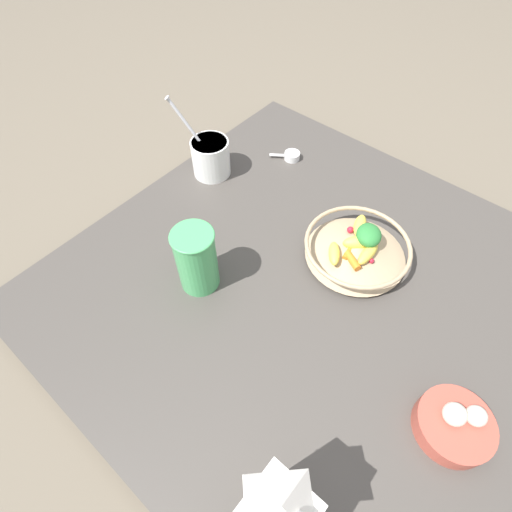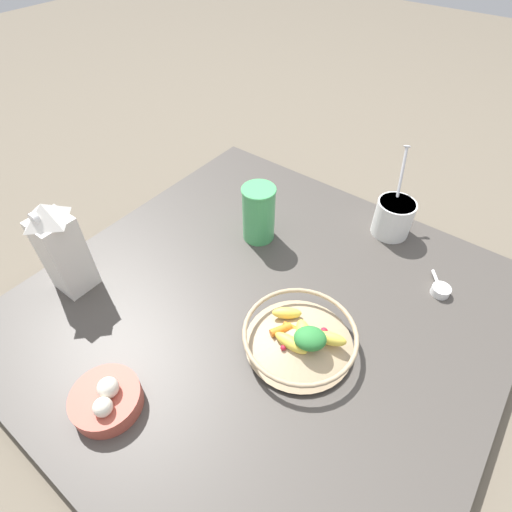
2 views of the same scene
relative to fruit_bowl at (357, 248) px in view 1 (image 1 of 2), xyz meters
name	(u,v)px [view 1 (image 1 of 2)]	position (x,y,z in m)	size (l,w,h in m)	color
ground_plane	(307,291)	(-0.13, 0.04, -0.07)	(6.00, 6.00, 0.00)	#665B4C
countertop	(308,287)	(-0.13, 0.04, -0.05)	(1.03, 1.03, 0.04)	#47423D
fruit_bowl	(357,248)	(0.00, 0.00, 0.00)	(0.24, 0.24, 0.08)	tan
yogurt_tub	(210,156)	(0.00, 0.46, 0.02)	(0.10, 0.15, 0.22)	white
drinking_cup	(196,259)	(-0.28, 0.23, 0.05)	(0.09, 0.09, 0.16)	#4CB266
measuring_scoop	(291,156)	(0.19, 0.33, -0.02)	(0.06, 0.08, 0.02)	white
garlic_bowl	(455,424)	(-0.22, -0.33, -0.01)	(0.13, 0.13, 0.07)	#B24C3D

